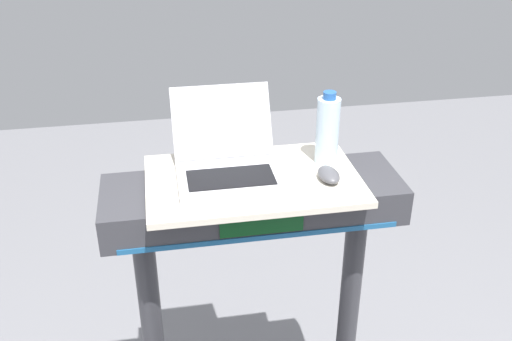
% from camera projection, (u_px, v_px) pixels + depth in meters
% --- Properties ---
extents(desk_board, '(0.63, 0.40, 0.02)m').
position_uv_depth(desk_board, '(253.00, 180.00, 1.74)').
color(desk_board, beige).
rests_on(desk_board, treadmill_base).
extents(laptop, '(0.31, 0.34, 0.22)m').
position_uv_depth(laptop, '(227.00, 158.00, 1.74)').
color(laptop, '#B7B7BC').
rests_on(laptop, desk_board).
extents(computer_mouse, '(0.06, 0.10, 0.03)m').
position_uv_depth(computer_mouse, '(329.00, 175.00, 1.71)').
color(computer_mouse, '#4C4C51').
rests_on(computer_mouse, desk_board).
extents(water_bottle, '(0.07, 0.07, 0.23)m').
position_uv_depth(water_bottle, '(328.00, 130.00, 1.77)').
color(water_bottle, silver).
rests_on(water_bottle, desk_board).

